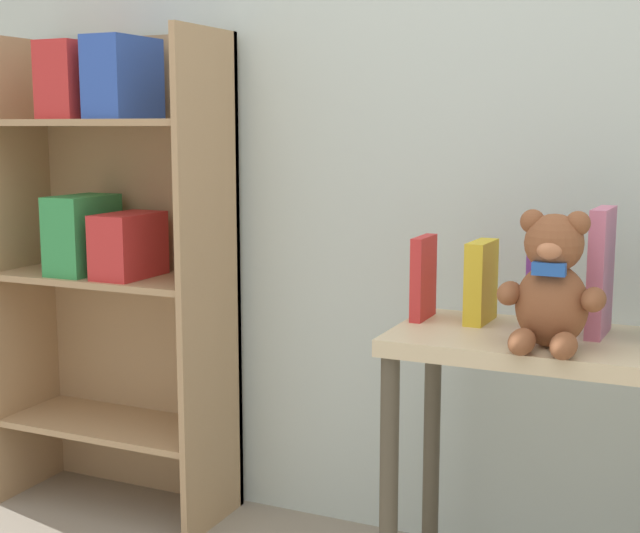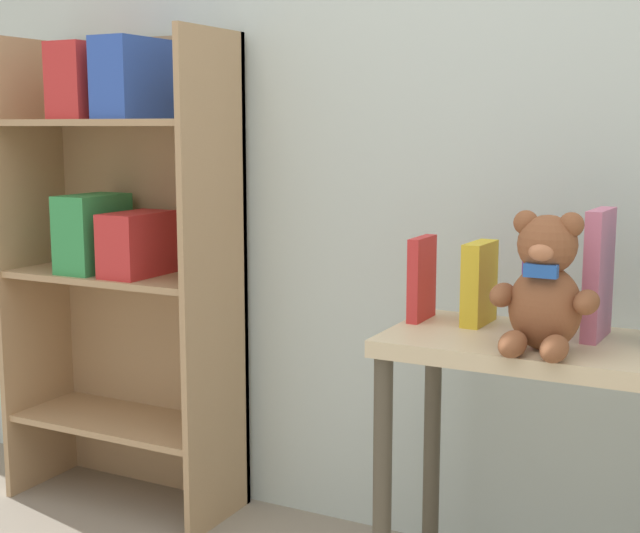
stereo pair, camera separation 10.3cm
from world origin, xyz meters
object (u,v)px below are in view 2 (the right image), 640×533
(bookshelf_side, at_px, (125,235))
(book_standing_purple, at_px, (535,286))
(display_table, at_px, (555,396))
(book_standing_pink, at_px, (599,274))
(teddy_bear, at_px, (545,288))
(book_standing_yellow, at_px, (479,283))
(book_standing_red, at_px, (422,278))

(bookshelf_side, bearing_deg, book_standing_purple, -5.79)
(display_table, height_order, book_standing_pink, book_standing_pink)
(bookshelf_side, height_order, teddy_bear, bookshelf_side)
(bookshelf_side, xyz_separation_m, book_standing_yellow, (1.07, -0.10, -0.04))
(display_table, bearing_deg, book_standing_purple, 136.86)
(book_standing_pink, bearing_deg, display_table, -134.63)
(book_standing_red, relative_size, book_standing_purple, 0.97)
(book_standing_red, xyz_separation_m, book_standing_yellow, (0.13, 0.02, -0.00))
(teddy_bear, bearing_deg, book_standing_yellow, 135.90)
(display_table, bearing_deg, book_standing_yellow, 157.66)
(book_standing_purple, bearing_deg, display_table, -41.91)
(teddy_bear, relative_size, book_standing_red, 1.45)
(bookshelf_side, xyz_separation_m, book_standing_pink, (1.33, -0.12, 0.01))
(book_standing_purple, xyz_separation_m, book_standing_pink, (0.13, 0.00, 0.04))
(book_standing_red, height_order, book_standing_purple, book_standing_purple)
(display_table, height_order, book_standing_purple, book_standing_purple)
(teddy_bear, bearing_deg, book_standing_purple, 109.44)
(bookshelf_side, relative_size, book_standing_red, 7.11)
(bookshelf_side, height_order, book_standing_pink, bookshelf_side)
(book_standing_red, distance_m, book_standing_pink, 0.39)
(book_standing_yellow, distance_m, book_standing_pink, 0.26)
(display_table, xyz_separation_m, book_standing_pink, (0.06, 0.06, 0.25))
(teddy_bear, relative_size, book_standing_yellow, 1.50)
(teddy_bear, height_order, book_standing_yellow, teddy_bear)
(book_standing_purple, bearing_deg, book_standing_yellow, 172.83)
(bookshelf_side, distance_m, book_standing_pink, 1.33)
(display_table, xyz_separation_m, book_standing_purple, (-0.06, 0.06, 0.21))
(teddy_bear, xyz_separation_m, book_standing_red, (-0.31, 0.16, -0.03))
(display_table, bearing_deg, teddy_bear, -94.36)
(book_standing_red, bearing_deg, book_standing_pink, -0.02)
(teddy_bear, xyz_separation_m, book_standing_purple, (-0.06, 0.16, -0.03))
(book_standing_purple, bearing_deg, teddy_bear, -69.32)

